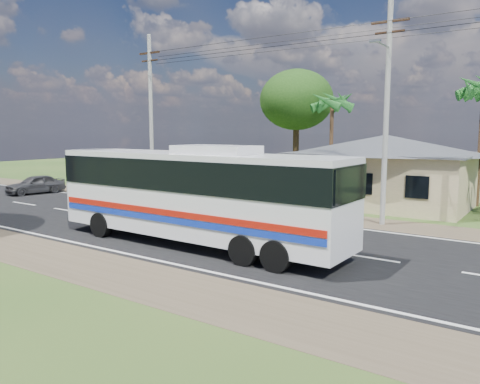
% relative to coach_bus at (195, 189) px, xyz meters
% --- Properties ---
extents(ground, '(120.00, 120.00, 0.00)m').
position_rel_coach_bus_xyz_m(ground, '(1.90, 2.12, -2.34)').
color(ground, '#2A4A1A').
rests_on(ground, ground).
extents(road, '(120.00, 16.00, 0.03)m').
position_rel_coach_bus_xyz_m(road, '(1.90, 2.12, -2.33)').
color(road, black).
rests_on(road, ground).
extents(house, '(12.40, 10.00, 5.00)m').
position_rel_coach_bus_xyz_m(house, '(2.90, 15.12, 0.30)').
color(house, tan).
rests_on(house, ground).
extents(utility_poles, '(32.80, 2.22, 11.00)m').
position_rel_coach_bus_xyz_m(utility_poles, '(4.56, 8.61, 3.43)').
color(utility_poles, '#9E9E99').
rests_on(utility_poles, ground).
extents(palm_far, '(2.80, 2.80, 7.70)m').
position_rel_coach_bus_xyz_m(palm_far, '(-2.10, 18.12, 4.34)').
color(palm_far, '#47301E').
rests_on(palm_far, ground).
extents(tree_behind_house, '(6.00, 6.00, 9.61)m').
position_rel_coach_bus_xyz_m(tree_behind_house, '(-6.10, 20.12, 4.78)').
color(tree_behind_house, '#47301E').
rests_on(tree_behind_house, ground).
extents(coach_bus, '(13.22, 3.00, 4.09)m').
position_rel_coach_bus_xyz_m(coach_bus, '(0.00, 0.00, 0.00)').
color(coach_bus, silver).
rests_on(coach_bus, ground).
extents(small_car, '(2.31, 4.36, 1.41)m').
position_rel_coach_bus_xyz_m(small_car, '(-19.98, 5.36, -1.63)').
color(small_car, '#2D2D2F').
rests_on(small_car, ground).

